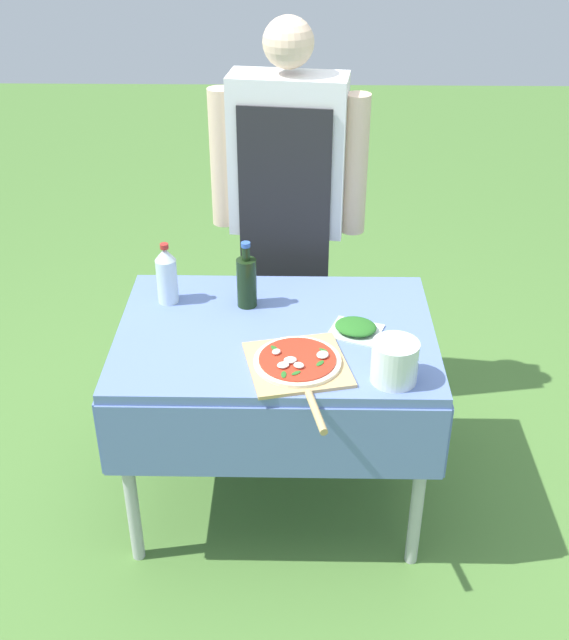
% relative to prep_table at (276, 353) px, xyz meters
% --- Properties ---
extents(ground_plane, '(12.00, 12.00, 0.00)m').
position_rel_prep_table_xyz_m(ground_plane, '(0.00, 0.00, -0.67)').
color(ground_plane, '#517F38').
extents(prep_table, '(1.12, 0.80, 0.76)m').
position_rel_prep_table_xyz_m(prep_table, '(0.00, 0.00, 0.00)').
color(prep_table, '#607AB7').
rests_on(prep_table, ground).
extents(person_cook, '(0.63, 0.25, 1.68)m').
position_rel_prep_table_xyz_m(person_cook, '(0.03, 0.67, 0.32)').
color(person_cook, '#4C4C51').
rests_on(person_cook, ground).
extents(pizza_on_peel, '(0.37, 0.53, 0.05)m').
position_rel_prep_table_xyz_m(pizza_on_peel, '(0.08, -0.23, 0.11)').
color(pizza_on_peel, tan).
rests_on(pizza_on_peel, prep_table).
extents(oil_bottle, '(0.07, 0.07, 0.25)m').
position_rel_prep_table_xyz_m(oil_bottle, '(-0.11, 0.17, 0.20)').
color(oil_bottle, black).
rests_on(oil_bottle, prep_table).
extents(water_bottle, '(0.08, 0.08, 0.23)m').
position_rel_prep_table_xyz_m(water_bottle, '(-0.40, 0.19, 0.21)').
color(water_bottle, silver).
rests_on(water_bottle, prep_table).
extents(herb_container, '(0.21, 0.20, 0.04)m').
position_rel_prep_table_xyz_m(herb_container, '(0.28, -0.01, 0.12)').
color(herb_container, silver).
rests_on(herb_container, prep_table).
extents(mixing_tub, '(0.15, 0.15, 0.14)m').
position_rel_prep_table_xyz_m(mixing_tub, '(0.38, -0.29, 0.17)').
color(mixing_tub, silver).
rests_on(mixing_tub, prep_table).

